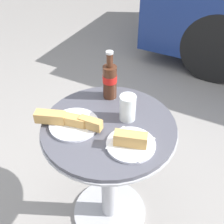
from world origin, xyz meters
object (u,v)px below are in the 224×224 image
bistro_table (109,159)px  lunch_plate_near (71,122)px  drinking_glass (128,109)px  lunch_plate_far (131,142)px  cola_bottle_left (110,80)px

bistro_table → lunch_plate_near: size_ratio=2.36×
drinking_glass → lunch_plate_near: 0.25m
bistro_table → lunch_plate_far: size_ratio=3.50×
bistro_table → lunch_plate_far: bearing=-28.2°
bistro_table → lunch_plate_far: 0.29m
cola_bottle_left → lunch_plate_near: size_ratio=0.82×
cola_bottle_left → lunch_plate_far: (0.23, -0.26, -0.08)m
bistro_table → cola_bottle_left: size_ratio=2.87×
drinking_glass → lunch_plate_near: drinking_glass is taller
bistro_table → lunch_plate_near: lunch_plate_near is taller
drinking_glass → lunch_plate_near: bearing=-141.5°
cola_bottle_left → lunch_plate_far: size_ratio=1.22×
bistro_table → cola_bottle_left: 0.39m
bistro_table → lunch_plate_near: 0.30m
drinking_glass → lunch_plate_near: (-0.20, -0.16, -0.03)m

